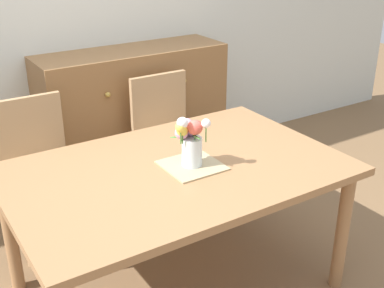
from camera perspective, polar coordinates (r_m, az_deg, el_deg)
The scene contains 7 objects.
ground_plane at distance 2.88m, azimuth -1.62°, elevation -15.77°, with size 12.00×12.00×0.00m, color brown.
dining_table at distance 2.52m, azimuth -1.79°, elevation -4.23°, with size 1.65×1.07×0.73m.
chair_left at distance 3.16m, azimuth -17.13°, elevation -1.95°, with size 0.42×0.42×0.90m.
chair_right at distance 3.47m, azimuth -2.84°, elevation 1.46°, with size 0.42×0.42×0.90m.
dresser at distance 3.83m, azimuth -6.57°, elevation 3.29°, with size 1.40×0.47×1.00m.
placemat at distance 2.49m, azimuth 0.00°, elevation -2.45°, with size 0.27×0.27×0.01m, color tan.
flower_vase at distance 2.42m, azimuth -0.30°, elevation 0.71°, with size 0.16×0.16×0.27m.
Camera 1 is at (-1.13, -1.91, 1.84)m, focal length 46.97 mm.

